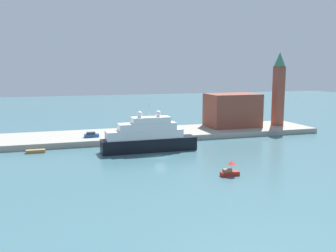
{
  "coord_description": "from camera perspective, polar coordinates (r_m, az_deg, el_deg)",
  "views": [
    {
      "loc": [
        -23.58,
        -80.59,
        20.01
      ],
      "look_at": [
        3.68,
        6.0,
        6.07
      ],
      "focal_mm": 40.75,
      "sensor_mm": 36.0,
      "label": 1
    }
  ],
  "objects": [
    {
      "name": "small_motorboat",
      "position": [
        72.43,
        9.26,
        -6.54
      ],
      "size": [
        3.57,
        1.69,
        2.79
      ],
      "color": "#B22319",
      "rests_on": "ground"
    },
    {
      "name": "parked_car",
      "position": [
        104.36,
        -11.4,
        -1.32
      ],
      "size": [
        3.87,
        1.78,
        1.37
      ],
      "color": "#1E4C99",
      "rests_on": "quay_dock"
    },
    {
      "name": "harbor_building",
      "position": [
        122.05,
        9.6,
        2.34
      ],
      "size": [
        15.8,
        10.9,
        10.35
      ],
      "primitive_type": "cube",
      "color": "brown",
      "rests_on": "quay_dock"
    },
    {
      "name": "person_figure",
      "position": [
        101.56,
        -8.32,
        -1.42
      ],
      "size": [
        0.36,
        0.36,
        1.64
      ],
      "color": "maroon",
      "rests_on": "quay_dock"
    },
    {
      "name": "work_barge",
      "position": [
        95.8,
        -19.19,
        -3.58
      ],
      "size": [
        4.35,
        1.51,
        0.76
      ],
      "primitive_type": "cube",
      "color": "olive",
      "rests_on": "ground"
    },
    {
      "name": "quay_dock",
      "position": [
        110.34,
        -4.87,
        -1.35
      ],
      "size": [
        110.0,
        18.95,
        1.51
      ],
      "primitive_type": "cube",
      "color": "gray",
      "rests_on": "ground"
    },
    {
      "name": "mooring_bollard",
      "position": [
        102.94,
        -3.09,
        -1.45
      ],
      "size": [
        0.5,
        0.5,
        0.66
      ],
      "primitive_type": "cylinder",
      "color": "black",
      "rests_on": "quay_dock"
    },
    {
      "name": "bell_tower",
      "position": [
        127.19,
        16.23,
        5.8
      ],
      "size": [
        3.69,
        3.69,
        23.31
      ],
      "color": "brown",
      "rests_on": "quay_dock"
    },
    {
      "name": "large_yacht",
      "position": [
        91.87,
        -3.03,
        -1.71
      ],
      "size": [
        23.04,
        4.7,
        11.93
      ],
      "color": "black",
      "rests_on": "ground"
    },
    {
      "name": "ground",
      "position": [
        86.32,
        -1.14,
        -4.67
      ],
      "size": [
        400.0,
        400.0,
        0.0
      ],
      "primitive_type": "plane",
      "color": "#3D6670"
    }
  ]
}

